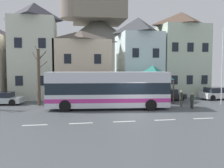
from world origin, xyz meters
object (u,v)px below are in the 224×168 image
at_px(transit_bus, 108,90).
at_px(pedestrian_00, 162,95).
at_px(public_bench, 158,96).
at_px(townhouse_03, 138,57).
at_px(townhouse_01, 35,51).
at_px(pedestrian_02, 181,97).
at_px(bare_tree_00, 39,76).
at_px(townhouse_04, 181,54).
at_px(hilltop_castle, 98,49).
at_px(pedestrian_01, 140,96).
at_px(parked_car_00, 217,93).
at_px(parked_car_01, 166,95).
at_px(townhouse_02, 82,64).
at_px(bus_shelter, 153,73).
at_px(flagpole, 223,61).
at_px(pedestrian_03, 192,100).
at_px(parked_car_02, 1,98).

bearing_deg(transit_bus, pedestrian_00, 25.36).
bearing_deg(public_bench, townhouse_03, 103.34).
height_order(townhouse_01, transit_bus, townhouse_01).
height_order(pedestrian_00, pedestrian_02, pedestrian_00).
bearing_deg(townhouse_03, bare_tree_00, -150.92).
bearing_deg(townhouse_04, pedestrian_02, -115.27).
height_order(hilltop_castle, pedestrian_01, hilltop_castle).
bearing_deg(pedestrian_02, parked_car_00, 31.45).
height_order(hilltop_castle, parked_car_00, hilltop_castle).
bearing_deg(parked_car_01, bare_tree_00, 176.51).
bearing_deg(transit_bus, pedestrian_01, 38.71).
bearing_deg(hilltop_castle, townhouse_02, -102.40).
bearing_deg(bus_shelter, townhouse_01, 155.02).
distance_m(townhouse_04, flagpole, 8.31).
relative_size(bus_shelter, parked_car_00, 0.98).
xyz_separation_m(townhouse_03, pedestrian_03, (2.09, -10.80, -4.40)).
bearing_deg(townhouse_01, parked_car_00, -14.47).
height_order(townhouse_01, townhouse_04, townhouse_01).
distance_m(parked_car_02, pedestrian_01, 14.19).
bearing_deg(bare_tree_00, pedestrian_02, -11.91).
xyz_separation_m(transit_bus, pedestrian_03, (7.66, -1.05, -0.91)).
bearing_deg(pedestrian_01, townhouse_04, 40.56).
bearing_deg(townhouse_02, pedestrian_00, -42.59).
relative_size(transit_bus, pedestrian_03, 7.73).
distance_m(pedestrian_01, pedestrian_03, 5.22).
distance_m(townhouse_04, public_bench, 7.81).
bearing_deg(parked_car_02, pedestrian_03, -9.20).
bearing_deg(parked_car_00, pedestrian_00, -170.30).
bearing_deg(hilltop_castle, pedestrian_01, -86.84).
height_order(townhouse_02, bare_tree_00, townhouse_02).
height_order(parked_car_01, bare_tree_00, bare_tree_00).
bearing_deg(transit_bus, pedestrian_02, 7.61).
xyz_separation_m(transit_bus, pedestrian_02, (7.20, 0.22, -0.84)).
xyz_separation_m(townhouse_03, bus_shelter, (-0.08, -6.23, -2.01)).
distance_m(parked_car_01, parked_car_02, 17.63).
bearing_deg(parked_car_01, public_bench, 119.96).
xyz_separation_m(transit_bus, pedestrian_00, (5.97, 2.11, -0.84)).
distance_m(flagpole, bare_tree_00, 18.48).
relative_size(parked_car_01, bare_tree_00, 0.75).
height_order(parked_car_00, pedestrian_02, pedestrian_02).
relative_size(townhouse_03, hilltop_castle, 0.27).
distance_m(townhouse_04, pedestrian_01, 10.97).
bearing_deg(townhouse_01, pedestrian_03, -34.90).
bearing_deg(townhouse_01, pedestrian_02, -32.36).
bearing_deg(pedestrian_03, pedestrian_02, 109.72).
height_order(townhouse_01, parked_car_02, townhouse_01).
relative_size(townhouse_03, bare_tree_00, 1.75).
height_order(townhouse_02, pedestrian_00, townhouse_02).
distance_m(hilltop_castle, parked_car_01, 25.92).
bearing_deg(bare_tree_00, townhouse_01, 100.92).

